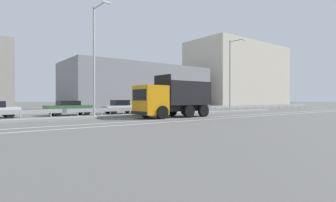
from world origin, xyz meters
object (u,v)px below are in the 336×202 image
at_px(street_lamp_2, 231,72).
at_px(parked_car_4, 121,107).
at_px(median_road_sign, 193,102).
at_px(dump_truck, 165,102).
at_px(parked_car_3, 69,108).
at_px(street_lamp_1, 95,56).

height_order(street_lamp_2, parked_car_4, street_lamp_2).
bearing_deg(median_road_sign, dump_truck, -154.18).
distance_m(parked_car_3, parked_car_4, 5.32).
height_order(parked_car_3, parked_car_4, parked_car_4).
height_order(street_lamp_1, street_lamp_2, street_lamp_1).
xyz_separation_m(street_lamp_2, parked_car_4, (-11.68, 5.45, -4.02)).
bearing_deg(parked_car_3, dump_truck, 30.63).
bearing_deg(parked_car_4, parked_car_3, -91.61).
height_order(street_lamp_1, parked_car_3, street_lamp_1).
bearing_deg(dump_truck, parked_car_4, 1.52).
bearing_deg(dump_truck, street_lamp_2, -76.57).
distance_m(street_lamp_2, parked_car_3, 18.39).
height_order(median_road_sign, parked_car_4, median_road_sign).
height_order(dump_truck, parked_car_3, dump_truck).
bearing_deg(parked_car_4, street_lamp_1, -41.56).
relative_size(median_road_sign, street_lamp_2, 0.28).
height_order(dump_truck, street_lamp_2, street_lamp_2).
bearing_deg(parked_car_4, dump_truck, 1.98).
bearing_deg(parked_car_3, street_lamp_2, 69.03).
bearing_deg(street_lamp_2, dump_truck, -167.97).
xyz_separation_m(street_lamp_1, street_lamp_2, (16.71, -0.13, -0.24)).
bearing_deg(median_road_sign, street_lamp_1, -179.01).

